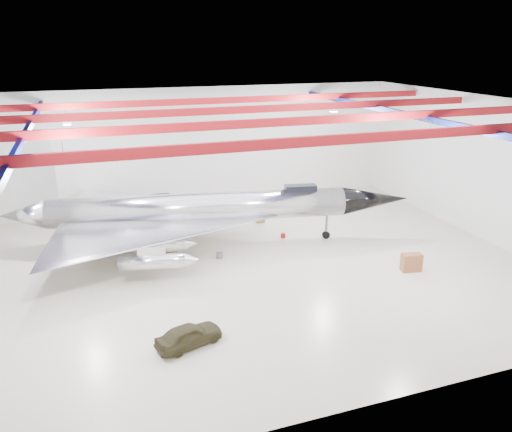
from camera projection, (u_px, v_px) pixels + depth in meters
name	position (u px, v px, depth m)	size (l,w,h in m)	color
floor	(237.00, 268.00, 34.44)	(40.00, 40.00, 0.00)	beige
wall_back	(189.00, 148.00, 46.00)	(40.00, 40.00, 0.00)	silver
wall_right	(482.00, 168.00, 38.79)	(30.00, 30.00, 0.00)	silver
ceiling	(235.00, 107.00, 30.81)	(40.00, 40.00, 0.00)	#0A0F38
ceiling_structure	(235.00, 118.00, 31.03)	(39.50, 29.50, 1.08)	maroon
jet_aircraft	(199.00, 211.00, 37.43)	(30.59, 20.58, 8.40)	silver
jeep	(189.00, 335.00, 25.53)	(1.41, 3.51, 1.20)	#34301A
desk	(411.00, 262.00, 33.88)	(1.35, 0.68, 1.24)	brown
crate_ply	(146.00, 260.00, 35.32)	(0.45, 0.36, 0.31)	olive
toolbox_red	(214.00, 225.00, 42.14)	(0.45, 0.36, 0.32)	maroon
engine_drum	(219.00, 255.00, 36.02)	(0.46, 0.46, 0.42)	#59595B
parts_bin	(260.00, 220.00, 43.16)	(0.68, 0.54, 0.47)	olive
crate_small	(125.00, 245.00, 37.95)	(0.43, 0.35, 0.30)	#59595B
tool_chest	(283.00, 236.00, 39.78)	(0.38, 0.38, 0.35)	maroon
oil_barrel	(172.00, 248.00, 37.19)	(0.63, 0.50, 0.44)	olive
spares_box	(229.00, 219.00, 43.50)	(0.38, 0.38, 0.35)	#59595B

